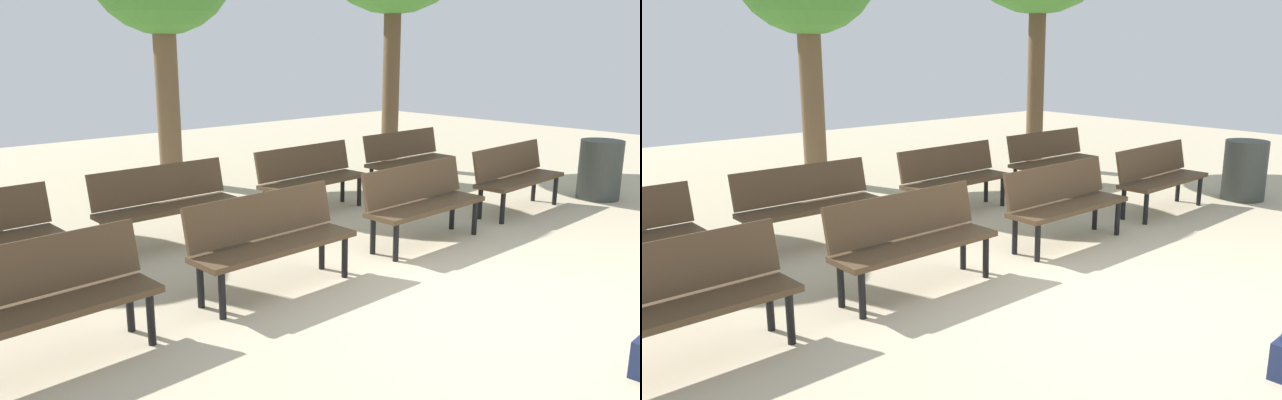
{
  "view_description": "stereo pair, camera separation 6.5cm",
  "coord_description": "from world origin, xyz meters",
  "views": [
    {
      "loc": [
        -4.41,
        -2.78,
        2.16
      ],
      "look_at": [
        0.0,
        2.14,
        0.55
      ],
      "focal_mm": 35.63,
      "sensor_mm": 36.0,
      "label": 1
    },
    {
      "loc": [
        -4.36,
        -2.82,
        2.16
      ],
      "look_at": [
        0.0,
        2.14,
        0.55
      ],
      "focal_mm": 35.63,
      "sensor_mm": 36.0,
      "label": 2
    }
  ],
  "objects": [
    {
      "name": "bench_r0_c2",
      "position": [
        1.01,
        1.57,
        0.5
      ],
      "size": [
        1.61,
        0.5,
        0.87
      ],
      "rotation": [
        0.0,
        0.0,
        0.01
      ],
      "color": "#4C3823",
      "rests_on": "ground_plane"
    },
    {
      "name": "ground_plane",
      "position": [
        0.0,
        0.0,
        0.0
      ],
      "size": [
        24.0,
        24.0,
        0.0
      ],
      "primitive_type": "plane",
      "color": "#BCAD8E"
    },
    {
      "name": "bench_r0_c3",
      "position": [
        3.05,
        1.65,
        0.5
      ],
      "size": [
        1.62,
        0.55,
        0.87
      ],
      "rotation": [
        0.0,
        0.0,
        0.04
      ],
      "color": "#4C3823",
      "rests_on": "ground_plane"
    },
    {
      "name": "trash_bin",
      "position": [
        4.59,
        1.22,
        0.42
      ],
      "size": [
        0.59,
        0.59,
        0.85
      ],
      "primitive_type": "cylinder",
      "color": "#383D38",
      "rests_on": "ground_plane"
    },
    {
      "name": "bench_r1_c1",
      "position": [
        -1.15,
        3.41,
        0.5
      ],
      "size": [
        1.6,
        0.48,
        0.87
      ],
      "rotation": [
        0.0,
        0.0,
        0.0
      ],
      "color": "#4C3823",
      "rests_on": "ground_plane"
    },
    {
      "name": "bench_r0_c0",
      "position": [
        -3.16,
        1.49,
        0.5
      ],
      "size": [
        1.62,
        0.54,
        0.87
      ],
      "rotation": [
        0.0,
        0.0,
        0.04
      ],
      "color": "#4C3823",
      "rests_on": "ground_plane"
    },
    {
      "name": "bench_r0_c1",
      "position": [
        -1.11,
        1.56,
        0.5
      ],
      "size": [
        1.61,
        0.51,
        0.87
      ],
      "rotation": [
        0.0,
        0.0,
        0.02
      ],
      "color": "#4C3823",
      "rests_on": "ground_plane"
    },
    {
      "name": "bench_r1_c3",
      "position": [
        3.03,
        3.52,
        0.5
      ],
      "size": [
        1.6,
        0.48,
        0.87
      ],
      "rotation": [
        0.0,
        0.0,
        0.0
      ],
      "color": "#4C3823",
      "rests_on": "ground_plane"
    },
    {
      "name": "bench_r1_c2",
      "position": [
        0.98,
        3.43,
        0.5
      ],
      "size": [
        1.62,
        0.54,
        0.87
      ],
      "rotation": [
        0.0,
        0.0,
        0.04
      ],
      "color": "#4C3823",
      "rests_on": "ground_plane"
    }
  ]
}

